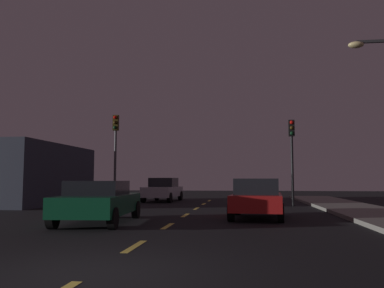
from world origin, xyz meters
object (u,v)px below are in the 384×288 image
car_stopped_ahead (257,198)px  traffic_signal_left (115,142)px  car_adjacent_lane (99,201)px  car_oncoming_far (163,190)px  traffic_signal_right (292,145)px

car_stopped_ahead → traffic_signal_left: bearing=138.0°
car_adjacent_lane → car_oncoming_far: car_oncoming_far is taller
traffic_signal_right → car_oncoming_far: bearing=153.3°
traffic_signal_left → car_adjacent_lane: bearing=-74.6°
traffic_signal_left → car_oncoming_far: (2.02, 4.03, -2.84)m
car_stopped_ahead → car_adjacent_lane: bearing=-155.8°
traffic_signal_right → car_oncoming_far: size_ratio=1.09×
car_adjacent_lane → car_stopped_ahead: bearing=24.2°
traffic_signal_left → traffic_signal_right: traffic_signal_left is taller
car_adjacent_lane → car_oncoming_far: 13.48m
traffic_signal_left → car_stopped_ahead: size_ratio=1.32×
car_stopped_ahead → car_oncoming_far: 12.54m
traffic_signal_right → car_adjacent_lane: (-7.41, -9.44, -2.59)m
car_adjacent_lane → traffic_signal_left: bearing=105.4°
car_stopped_ahead → car_oncoming_far: (-5.83, 11.10, 0.04)m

